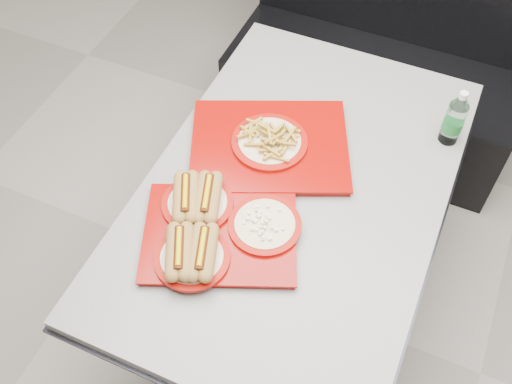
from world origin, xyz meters
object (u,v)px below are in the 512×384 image
at_px(tray_far, 270,143).
at_px(booth_bench, 378,61).
at_px(diner_table, 293,217).
at_px(tray_near, 213,229).
at_px(water_bottle, 454,120).

bearing_deg(tray_far, booth_bench, 82.12).
distance_m(diner_table, booth_bench, 1.11).
bearing_deg(tray_near, diner_table, 59.95).
height_order(booth_bench, tray_far, booth_bench).
relative_size(diner_table, tray_far, 2.27).
relative_size(tray_near, tray_far, 0.87).
height_order(tray_near, tray_far, tray_far).
bearing_deg(water_bottle, tray_far, -151.90).
relative_size(tray_near, water_bottle, 2.60).
xyz_separation_m(tray_near, tray_far, (0.02, 0.38, -0.01)).
height_order(diner_table, booth_bench, booth_bench).
xyz_separation_m(booth_bench, tray_far, (-0.14, -0.98, 0.38)).
bearing_deg(diner_table, booth_bench, 90.00).
distance_m(tray_far, water_bottle, 0.60).
xyz_separation_m(booth_bench, water_bottle, (0.39, -0.70, 0.44)).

